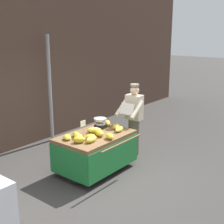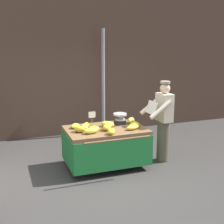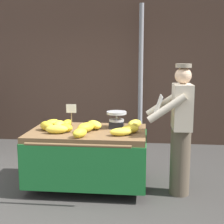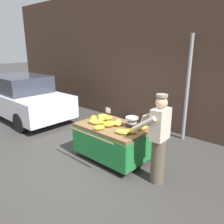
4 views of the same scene
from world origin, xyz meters
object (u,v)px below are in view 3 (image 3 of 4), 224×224
at_px(weighing_scale, 117,120).
at_px(banana_bunch_4, 80,133).
at_px(banana_bunch_3, 67,123).
at_px(vendor_person, 180,129).
at_px(banana_bunch_6, 66,128).
at_px(banana_bunch_8, 135,124).
at_px(banana_bunch_2, 52,123).
at_px(banana_bunch_11, 47,126).
at_px(street_pole, 141,77).
at_px(banana_bunch_5, 94,125).
at_px(banana_cart, 88,146).
at_px(banana_bunch_0, 130,129).
at_px(banana_bunch_1, 121,132).
at_px(banana_bunch_7, 57,129).
at_px(price_sign, 71,111).
at_px(banana_bunch_9, 86,127).
at_px(banana_bunch_10, 60,124).

xyz_separation_m(weighing_scale, banana_bunch_4, (-0.40, -0.59, -0.06)).
height_order(banana_bunch_3, vendor_person, vendor_person).
bearing_deg(banana_bunch_3, banana_bunch_6, -79.74).
height_order(banana_bunch_4, banana_bunch_8, banana_bunch_8).
bearing_deg(banana_bunch_4, banana_bunch_3, 116.55).
bearing_deg(banana_bunch_4, banana_bunch_6, 131.06).
height_order(banana_bunch_2, banana_bunch_11, banana_bunch_11).
distance_m(street_pole, banana_bunch_4, 2.72).
xyz_separation_m(banana_bunch_5, banana_bunch_6, (-0.35, -0.21, -0.00)).
bearing_deg(banana_bunch_2, banana_cart, -22.82).
bearing_deg(banana_bunch_0, banana_bunch_1, -123.48).
xyz_separation_m(street_pole, banana_bunch_3, (-1.01, -1.95, -0.55)).
relative_size(banana_bunch_0, banana_bunch_6, 1.19).
height_order(street_pole, vendor_person, street_pole).
relative_size(street_pole, banana_bunch_7, 9.64).
height_order(banana_bunch_1, banana_bunch_4, banana_bunch_4).
bearing_deg(price_sign, banana_bunch_8, 5.83).
height_order(weighing_scale, vendor_person, vendor_person).
relative_size(street_pole, banana_cart, 1.76).
xyz_separation_m(price_sign, banana_bunch_4, (0.22, -0.51, -0.19)).
bearing_deg(banana_bunch_0, banana_bunch_2, 163.61).
bearing_deg(banana_cart, banana_bunch_6, -157.14).
distance_m(banana_bunch_9, vendor_person, 1.23).
xyz_separation_m(weighing_scale, banana_bunch_3, (-0.71, 0.03, -0.07)).
xyz_separation_m(street_pole, banana_bunch_1, (-0.20, -2.42, -0.54)).
bearing_deg(weighing_scale, banana_bunch_9, -142.19).
distance_m(banana_bunch_0, banana_bunch_5, 0.54).
xyz_separation_m(banana_bunch_1, banana_bunch_10, (-0.89, 0.33, 0.00)).
xyz_separation_m(banana_bunch_4, banana_bunch_5, (0.10, 0.49, 0.00)).
bearing_deg(banana_cart, banana_bunch_3, 147.17).
height_order(banana_bunch_1, banana_bunch_6, banana_bunch_6).
bearing_deg(banana_bunch_6, banana_bunch_5, 30.71).
height_order(banana_bunch_2, banana_bunch_6, banana_bunch_6).
bearing_deg(street_pole, banana_bunch_5, -106.09).
height_order(banana_bunch_2, banana_bunch_7, banana_bunch_7).
relative_size(banana_bunch_5, banana_bunch_10, 1.31).
bearing_deg(banana_bunch_5, weighing_scale, 17.45).
relative_size(banana_bunch_7, banana_bunch_9, 1.00).
bearing_deg(banana_bunch_7, banana_bunch_9, 17.89).
height_order(banana_cart, banana_bunch_7, banana_bunch_7).
xyz_separation_m(banana_bunch_3, banana_bunch_8, (0.97, -0.02, 0.01)).
height_order(banana_bunch_1, banana_bunch_5, banana_bunch_5).
bearing_deg(vendor_person, banana_cart, 174.55).
height_order(banana_bunch_1, banana_bunch_3, banana_bunch_1).
distance_m(price_sign, banana_bunch_5, 0.37).
bearing_deg(banana_bunch_8, banana_bunch_6, -161.11).
distance_m(banana_cart, banana_bunch_3, 0.48).
xyz_separation_m(price_sign, banana_bunch_10, (-0.17, -0.02, -0.19)).
distance_m(banana_bunch_6, banana_bunch_8, 0.96).
relative_size(weighing_scale, banana_bunch_9, 0.96).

